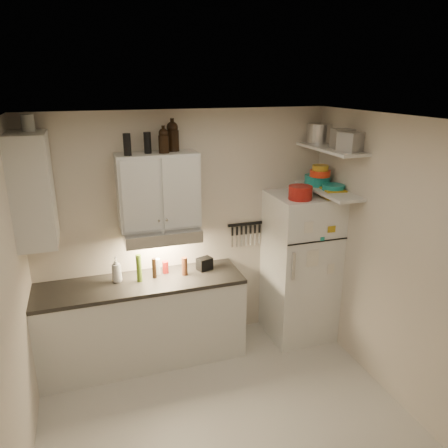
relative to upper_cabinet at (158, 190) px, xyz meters
name	(u,v)px	position (x,y,z in m)	size (l,w,h in m)	color
floor	(229,426)	(0.30, -1.33, -1.84)	(3.20, 3.00, 0.02)	beige
ceiling	(231,120)	(0.30, -1.33, 0.78)	(3.20, 3.00, 0.02)	silver
back_wall	(185,231)	(0.30, 0.18, -0.53)	(3.20, 0.02, 2.60)	beige
left_wall	(3,326)	(-1.31, -1.33, -0.53)	(0.02, 3.00, 2.60)	beige
right_wall	(400,266)	(1.91, -1.33, -0.53)	(0.02, 3.00, 2.60)	beige
base_cabinet	(143,323)	(-0.25, -0.14, -1.39)	(2.10, 0.60, 0.88)	silver
countertop	(140,283)	(-0.25, -0.14, -0.93)	(2.10, 0.62, 0.04)	black
upper_cabinet	(158,190)	(0.00, 0.00, 0.00)	(0.80, 0.33, 0.75)	silver
side_cabinet	(33,190)	(-1.14, -0.14, 0.12)	(0.33, 0.55, 1.00)	silver
range_hood	(161,233)	(0.00, -0.06, -0.44)	(0.76, 0.46, 0.12)	silver
fridge	(300,267)	(1.55, -0.18, -0.98)	(0.70, 0.68, 1.70)	white
shelf_hi	(331,149)	(1.75, -0.31, 0.38)	(0.30, 0.95, 0.03)	silver
shelf_lo	(328,191)	(1.75, -0.31, -0.07)	(0.30, 0.95, 0.03)	silver
knife_strip	(245,224)	(1.00, 0.15, -0.51)	(0.42, 0.02, 0.03)	black
dutch_oven	(300,193)	(1.41, -0.34, -0.05)	(0.24, 0.24, 0.14)	maroon
book_stack	(332,193)	(1.78, -0.35, -0.08)	(0.22, 0.27, 0.09)	#B08B16
spice_jar	(310,192)	(1.57, -0.27, -0.08)	(0.06, 0.06, 0.09)	silver
stock_pot	(319,133)	(1.82, 0.05, 0.49)	(0.29, 0.29, 0.21)	silver
tin_a	(342,139)	(1.81, -0.41, 0.49)	(0.20, 0.18, 0.20)	#AAAAAD
tin_b	(350,142)	(1.78, -0.60, 0.48)	(0.19, 0.19, 0.19)	#AAAAAD
bowl_teal	(317,180)	(1.74, -0.10, 0.01)	(0.28, 0.28, 0.11)	teal
bowl_orange	(320,173)	(1.73, -0.17, 0.09)	(0.22, 0.22, 0.07)	red
bowl_yellow	(320,168)	(1.73, -0.17, 0.16)	(0.17, 0.17, 0.06)	#BC9221
plates	(333,187)	(1.78, -0.36, -0.02)	(0.23, 0.23, 0.06)	teal
growler_a	(164,140)	(0.07, -0.04, 0.50)	(0.10, 0.10, 0.24)	black
growler_b	(173,136)	(0.18, 0.06, 0.52)	(0.13, 0.13, 0.30)	black
thermos_a	(148,143)	(-0.08, 0.00, 0.48)	(0.07, 0.07, 0.20)	black
thermos_b	(127,145)	(-0.28, -0.08, 0.48)	(0.07, 0.07, 0.21)	black
side_jar	(28,123)	(-1.11, -0.06, 0.70)	(0.11, 0.11, 0.15)	silver
soap_bottle	(116,268)	(-0.47, -0.06, -0.76)	(0.11, 0.11, 0.30)	silver
pepper_mill	(185,266)	(0.22, -0.12, -0.81)	(0.06, 0.06, 0.20)	#5A2F1B
oil_bottle	(139,268)	(-0.25, -0.12, -0.76)	(0.06, 0.06, 0.29)	#52741D
vinegar_bottle	(154,268)	(-0.10, -0.09, -0.80)	(0.04, 0.04, 0.21)	black
clear_bottle	(158,266)	(-0.05, -0.01, -0.82)	(0.06, 0.06, 0.17)	silver
red_jar	(165,267)	(0.04, 0.00, -0.84)	(0.07, 0.07, 0.13)	maroon
caddy	(205,264)	(0.46, -0.05, -0.84)	(0.15, 0.11, 0.13)	black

